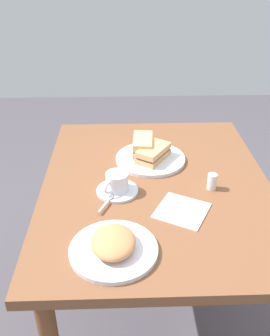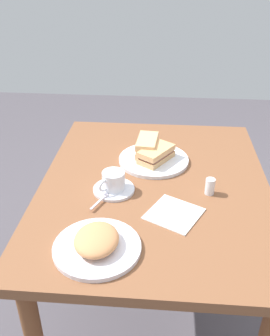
{
  "view_description": "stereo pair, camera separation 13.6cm",
  "coord_description": "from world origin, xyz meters",
  "px_view_note": "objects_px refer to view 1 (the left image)",
  "views": [
    {
      "loc": [
        1.12,
        -0.11,
        1.49
      ],
      "look_at": [
        -0.05,
        -0.07,
        0.8
      ],
      "focal_mm": 40.31,
      "sensor_mm": 36.0,
      "label": 1
    },
    {
      "loc": [
        1.12,
        0.02,
        1.49
      ],
      "look_at": [
        -0.05,
        -0.07,
        0.8
      ],
      "focal_mm": 40.31,
      "sensor_mm": 36.0,
      "label": 2
    }
  ],
  "objects_px": {
    "dining_table": "(155,207)",
    "napkin": "(182,211)",
    "coffee_cup": "(117,181)",
    "spoon": "(108,201)",
    "side_plate": "(114,250)",
    "coffee_saucer": "(117,191)",
    "sandwich_plate": "(150,159)",
    "sandwich_front": "(154,153)",
    "sandwich_back": "(143,145)",
    "salt_shaker": "(212,182)"
  },
  "relations": [
    {
      "from": "dining_table",
      "to": "side_plate",
      "type": "distance_m",
      "value": 0.4
    },
    {
      "from": "sandwich_back",
      "to": "salt_shaker",
      "type": "distance_m",
      "value": 0.33
    },
    {
      "from": "sandwich_plate",
      "to": "salt_shaker",
      "type": "relative_size",
      "value": 4.7
    },
    {
      "from": "coffee_cup",
      "to": "side_plate",
      "type": "bearing_deg",
      "value": -1.46
    },
    {
      "from": "coffee_cup",
      "to": "spoon",
      "type": "bearing_deg",
      "value": -23.62
    },
    {
      "from": "sandwich_plate",
      "to": "side_plate",
      "type": "relative_size",
      "value": 1.1
    },
    {
      "from": "sandwich_back",
      "to": "spoon",
      "type": "height_order",
      "value": "sandwich_back"
    },
    {
      "from": "spoon",
      "to": "dining_table",
      "type": "bearing_deg",
      "value": 126.9
    },
    {
      "from": "dining_table",
      "to": "napkin",
      "type": "xyz_separation_m",
      "value": [
        0.17,
        0.07,
        0.11
      ]
    },
    {
      "from": "sandwich_front",
      "to": "side_plate",
      "type": "xyz_separation_m",
      "value": [
        0.49,
        -0.15,
        -0.03
      ]
    },
    {
      "from": "sandwich_front",
      "to": "sandwich_plate",
      "type": "bearing_deg",
      "value": -140.81
    },
    {
      "from": "spoon",
      "to": "salt_shaker",
      "type": "bearing_deg",
      "value": 102.18
    },
    {
      "from": "dining_table",
      "to": "sandwich_back",
      "type": "distance_m",
      "value": 0.25
    },
    {
      "from": "spoon",
      "to": "napkin",
      "type": "xyz_separation_m",
      "value": [
        0.05,
        0.23,
        -0.01
      ]
    },
    {
      "from": "spoon",
      "to": "salt_shaker",
      "type": "distance_m",
      "value": 0.36
    },
    {
      "from": "sandwich_back",
      "to": "napkin",
      "type": "height_order",
      "value": "sandwich_back"
    },
    {
      "from": "side_plate",
      "to": "napkin",
      "type": "height_order",
      "value": "side_plate"
    },
    {
      "from": "coffee_saucer",
      "to": "dining_table",
      "type": "bearing_deg",
      "value": 113.01
    },
    {
      "from": "sandwich_front",
      "to": "spoon",
      "type": "relative_size",
      "value": 1.74
    },
    {
      "from": "sandwich_plate",
      "to": "coffee_cup",
      "type": "bearing_deg",
      "value": -30.91
    },
    {
      "from": "sandwich_plate",
      "to": "salt_shaker",
      "type": "xyz_separation_m",
      "value": [
        0.2,
        0.2,
        0.02
      ]
    },
    {
      "from": "spoon",
      "to": "salt_shaker",
      "type": "height_order",
      "value": "salt_shaker"
    },
    {
      "from": "coffee_saucer",
      "to": "spoon",
      "type": "bearing_deg",
      "value": -23.98
    },
    {
      "from": "sandwich_back",
      "to": "coffee_saucer",
      "type": "height_order",
      "value": "sandwich_back"
    },
    {
      "from": "sandwich_plate",
      "to": "coffee_cup",
      "type": "xyz_separation_m",
      "value": [
        0.21,
        -0.13,
        0.04
      ]
    },
    {
      "from": "napkin",
      "to": "salt_shaker",
      "type": "relative_size",
      "value": 2.62
    },
    {
      "from": "spoon",
      "to": "sandwich_plate",
      "type": "bearing_deg",
      "value": 150.71
    },
    {
      "from": "coffee_saucer",
      "to": "spoon",
      "type": "height_order",
      "value": "spoon"
    },
    {
      "from": "sandwich_front",
      "to": "spoon",
      "type": "xyz_separation_m",
      "value": [
        0.27,
        -0.17,
        -0.03
      ]
    },
    {
      "from": "dining_table",
      "to": "side_plate",
      "type": "xyz_separation_m",
      "value": [
        0.35,
        -0.15,
        0.12
      ]
    },
    {
      "from": "sandwich_front",
      "to": "napkin",
      "type": "relative_size",
      "value": 1.1
    },
    {
      "from": "sandwich_plate",
      "to": "napkin",
      "type": "relative_size",
      "value": 1.79
    },
    {
      "from": "sandwich_front",
      "to": "side_plate",
      "type": "height_order",
      "value": "sandwich_front"
    },
    {
      "from": "coffee_saucer",
      "to": "napkin",
      "type": "bearing_deg",
      "value": 60.61
    },
    {
      "from": "napkin",
      "to": "salt_shaker",
      "type": "height_order",
      "value": "salt_shaker"
    },
    {
      "from": "coffee_cup",
      "to": "salt_shaker",
      "type": "xyz_separation_m",
      "value": [
        -0.01,
        0.32,
        -0.01
      ]
    },
    {
      "from": "sandwich_back",
      "to": "coffee_cup",
      "type": "distance_m",
      "value": 0.28
    },
    {
      "from": "sandwich_plate",
      "to": "salt_shaker",
      "type": "height_order",
      "value": "salt_shaker"
    },
    {
      "from": "side_plate",
      "to": "spoon",
      "type": "bearing_deg",
      "value": -174.55
    },
    {
      "from": "sandwich_back",
      "to": "coffee_saucer",
      "type": "xyz_separation_m",
      "value": [
        0.26,
        -0.1,
        -0.04
      ]
    },
    {
      "from": "sandwich_front",
      "to": "sandwich_back",
      "type": "height_order",
      "value": "sandwich_back"
    },
    {
      "from": "napkin",
      "to": "salt_shaker",
      "type": "distance_m",
      "value": 0.17
    },
    {
      "from": "sandwich_back",
      "to": "napkin",
      "type": "relative_size",
      "value": 0.97
    },
    {
      "from": "sandwich_back",
      "to": "side_plate",
      "type": "distance_m",
      "value": 0.56
    },
    {
      "from": "spoon",
      "to": "coffee_cup",
      "type": "bearing_deg",
      "value": 156.38
    },
    {
      "from": "side_plate",
      "to": "salt_shaker",
      "type": "distance_m",
      "value": 0.45
    },
    {
      "from": "sandwich_front",
      "to": "salt_shaker",
      "type": "bearing_deg",
      "value": 44.14
    },
    {
      "from": "dining_table",
      "to": "sandwich_plate",
      "type": "xyz_separation_m",
      "value": [
        -0.16,
        -0.01,
        0.12
      ]
    },
    {
      "from": "sandwich_plate",
      "to": "dining_table",
      "type": "bearing_deg",
      "value": 3.53
    },
    {
      "from": "dining_table",
      "to": "sandwich_front",
      "type": "distance_m",
      "value": 0.2
    }
  ]
}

